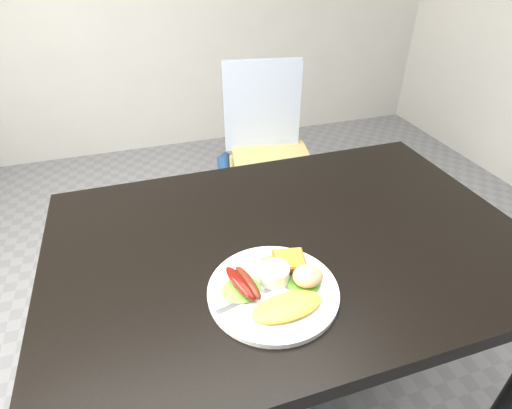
% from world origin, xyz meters
% --- Properties ---
extents(room_floor, '(4.00, 4.50, 0.02)m').
position_xyz_m(room_floor, '(0.00, 0.00, -0.01)').
color(room_floor, gray).
rests_on(room_floor, ground).
extents(dining_table, '(1.20, 0.80, 0.04)m').
position_xyz_m(dining_table, '(0.00, 0.00, 0.73)').
color(dining_table, black).
rests_on(dining_table, ground).
extents(dining_chair, '(0.44, 0.44, 0.05)m').
position_xyz_m(dining_chair, '(0.29, 0.91, 0.45)').
color(dining_chair, tan).
rests_on(dining_chair, ground).
extents(person, '(0.69, 0.55, 1.67)m').
position_xyz_m(person, '(0.05, 0.51, 0.84)').
color(person, '#254C82').
rests_on(person, ground).
extents(plate, '(0.28, 0.28, 0.01)m').
position_xyz_m(plate, '(-0.11, -0.17, 0.76)').
color(plate, white).
rests_on(plate, dining_table).
extents(lettuce_left, '(0.10, 0.09, 0.01)m').
position_xyz_m(lettuce_left, '(-0.17, -0.15, 0.77)').
color(lettuce_left, green).
rests_on(lettuce_left, plate).
extents(lettuce_right, '(0.10, 0.09, 0.01)m').
position_xyz_m(lettuce_right, '(-0.04, -0.18, 0.77)').
color(lettuce_right, '#30951D').
rests_on(lettuce_right, plate).
extents(omelette, '(0.16, 0.08, 0.02)m').
position_xyz_m(omelette, '(-0.10, -0.23, 0.77)').
color(omelette, yellow).
rests_on(omelette, plate).
extents(sausage_a, '(0.06, 0.12, 0.03)m').
position_xyz_m(sausage_a, '(-0.17, -0.15, 0.78)').
color(sausage_a, '#5F0C05').
rests_on(sausage_a, lettuce_left).
extents(sausage_b, '(0.05, 0.11, 0.03)m').
position_xyz_m(sausage_b, '(-0.16, -0.15, 0.78)').
color(sausage_b, '#63210F').
rests_on(sausage_b, lettuce_left).
extents(ramekin, '(0.07, 0.07, 0.04)m').
position_xyz_m(ramekin, '(-0.10, -0.14, 0.78)').
color(ramekin, white).
rests_on(ramekin, plate).
extents(toast_a, '(0.07, 0.07, 0.01)m').
position_xyz_m(toast_a, '(-0.07, -0.11, 0.77)').
color(toast_a, olive).
rests_on(toast_a, plate).
extents(toast_b, '(0.08, 0.08, 0.01)m').
position_xyz_m(toast_b, '(-0.05, -0.11, 0.78)').
color(toast_b, '#995227').
rests_on(toast_b, toast_a).
extents(potato_salad, '(0.07, 0.07, 0.04)m').
position_xyz_m(potato_salad, '(-0.03, -0.17, 0.79)').
color(potato_salad, '#CCB792').
rests_on(potato_salad, lettuce_right).
extents(fork, '(0.16, 0.05, 0.00)m').
position_xyz_m(fork, '(-0.16, -0.18, 0.76)').
color(fork, '#ADAFB7').
rests_on(fork, plate).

